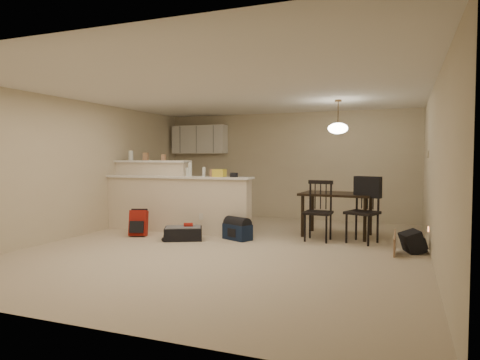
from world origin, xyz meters
The scene contains 23 objects.
room centered at (0.00, 0.00, 1.25)m, with size 7.00×7.02×2.50m.
breakfast_bar centered at (-1.76, 0.98, 0.61)m, with size 3.08×0.58×1.39m.
upper_cabinets centered at (-2.20, 3.32, 1.90)m, with size 1.40×0.34×0.70m, color white.
kitchen_counter centered at (-2.00, 3.19, 0.45)m, with size 1.80×0.60×0.90m, color white.
thermostat centered at (2.98, 1.55, 1.50)m, with size 0.02×0.12×0.12m, color beige.
jar centered at (-2.69, 1.12, 1.49)m, with size 0.10×0.10×0.20m, color silver.
cereal_box centered at (-2.33, 1.12, 1.47)m, with size 0.10×0.07×0.16m, color #A77956.
small_box centered at (-1.91, 1.12, 1.45)m, with size 0.08×0.06×0.12m, color #A77956.
bottle_a centered at (-1.20, 0.90, 1.22)m, with size 0.07×0.07×0.26m, color silver.
bottle_b centered at (-0.91, 0.90, 1.18)m, with size 0.06×0.06×0.18m, color silver.
bag_lump centered at (-0.59, 0.90, 1.16)m, with size 0.22×0.18×0.14m, color #A77956.
pouch centered at (-0.30, 0.90, 1.13)m, with size 0.12×0.10×0.08m, color #A77956.
extra_item_x centered at (-0.71, 0.90, 1.16)m, with size 0.11×0.10×0.14m, color #A77956.
extra_item_y centered at (-1.26, 0.90, 1.17)m, with size 0.06×0.06×0.17m, color silver.
dining_table centered at (1.47, 1.59, 0.70)m, with size 1.33×0.93×0.80m.
pendant_lamp centered at (1.47, 1.59, 1.99)m, with size 0.36×0.36×0.62m.
dining_chair_near centered at (1.23, 1.01, 0.52)m, with size 0.46×0.44×1.05m, color black, non-canonical shape.
dining_chair_far centered at (1.97, 1.09, 0.55)m, with size 0.48×0.46×1.10m, color black, non-canonical shape.
suitcase centered at (-0.99, 0.24, 0.11)m, with size 0.65×0.42×0.22m, color black.
red_backpack centered at (-1.95, 0.29, 0.23)m, with size 0.31×0.20×0.47m, color maroon.
navy_duffel centered at (-0.11, 0.61, 0.14)m, with size 0.50×0.28×0.28m, color #111E37.
black_daypack centered at (2.75, 0.61, 0.16)m, with size 0.36×0.25×0.32m, color black.
cardboard_sheet centered at (2.50, 0.32, 0.16)m, with size 0.42×0.02×0.32m, color #A77956.
Camera 1 is at (2.62, -6.36, 1.45)m, focal length 32.00 mm.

